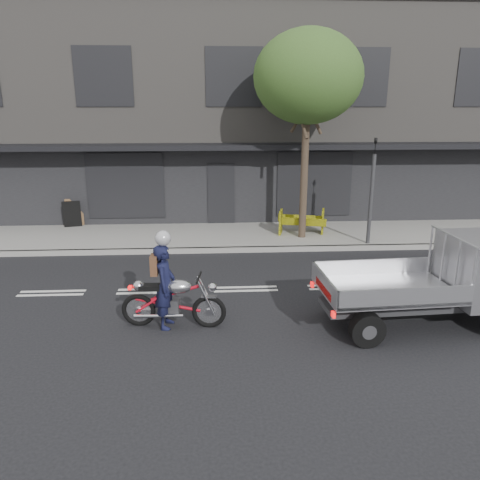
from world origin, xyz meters
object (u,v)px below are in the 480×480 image
sandwich_board (72,214)px  rider (165,287)px  street_tree (308,78)px  construction_barrier (303,223)px  motorcycle (173,300)px  traffic_light_pole (371,197)px  flatbed_ute (468,273)px

sandwich_board → rider: bearing=-74.8°
street_tree → construction_barrier: size_ratio=4.28×
motorcycle → sandwich_board: 8.97m
traffic_light_pole → rider: 8.03m
flatbed_ute → sandwich_board: flatbed_ute is taller
street_tree → sandwich_board: (-8.13, 1.74, -4.63)m
rider → construction_barrier: bearing=-26.4°
motorcycle → rider: bearing=-173.9°
street_tree → motorcycle: street_tree is taller
street_tree → sandwich_board: size_ratio=6.79×
street_tree → motorcycle: 8.63m
construction_barrier → sandwich_board: sandwich_board is taller
street_tree → traffic_light_pole: (2.00, -0.85, -3.63)m
construction_barrier → street_tree: bearing=-107.3°
motorcycle → flatbed_ute: flatbed_ute is taller
construction_barrier → sandwich_board: (-8.19, 1.54, 0.06)m
rider → construction_barrier: (4.05, 6.34, -0.30)m
traffic_light_pole → sandwich_board: (-10.13, 2.59, -1.01)m
flatbed_ute → sandwich_board: size_ratio=4.35×
traffic_light_pole → sandwich_board: traffic_light_pole is taller
street_tree → sandwich_board: 9.52m
construction_barrier → sandwich_board: bearing=169.4°
construction_barrier → sandwich_board: 8.34m
street_tree → flatbed_ute: street_tree is taller
traffic_light_pole → motorcycle: traffic_light_pole is taller
traffic_light_pole → rider: traffic_light_pole is taller
flatbed_ute → rider: bearing=175.1°
traffic_light_pole → flatbed_ute: bearing=-87.0°
rider → flatbed_ute: bearing=-85.3°
motorcycle → traffic_light_pole: bearing=48.3°
traffic_light_pole → flatbed_ute: (0.28, -5.45, -0.53)m
traffic_light_pole → construction_barrier: 2.45m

